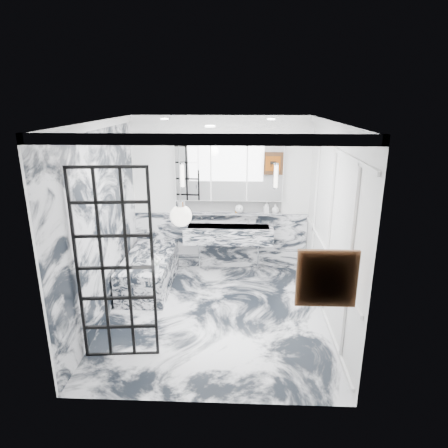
{
  "coord_description": "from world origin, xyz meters",
  "views": [
    {
      "loc": [
        0.35,
        -5.25,
        3.11
      ],
      "look_at": [
        0.11,
        0.5,
        1.26
      ],
      "focal_mm": 32.0,
      "sensor_mm": 36.0,
      "label": 1
    }
  ],
  "objects_px": {
    "crittall_door": "(115,268)",
    "mirror_cabinet": "(229,173)",
    "bathtub": "(149,271)",
    "trough_sink": "(229,234)"
  },
  "relations": [
    {
      "from": "crittall_door",
      "to": "bathtub",
      "type": "distance_m",
      "value": 2.12
    },
    {
      "from": "trough_sink",
      "to": "mirror_cabinet",
      "type": "bearing_deg",
      "value": 90.0
    },
    {
      "from": "crittall_door",
      "to": "mirror_cabinet",
      "type": "relative_size",
      "value": 1.25
    },
    {
      "from": "crittall_door",
      "to": "mirror_cabinet",
      "type": "bearing_deg",
      "value": 60.41
    },
    {
      "from": "bathtub",
      "to": "mirror_cabinet",
      "type": "bearing_deg",
      "value": 32.06
    },
    {
      "from": "trough_sink",
      "to": "mirror_cabinet",
      "type": "distance_m",
      "value": 1.1
    },
    {
      "from": "crittall_door",
      "to": "trough_sink",
      "type": "xyz_separation_m",
      "value": [
        1.25,
        2.57,
        -0.46
      ]
    },
    {
      "from": "trough_sink",
      "to": "bathtub",
      "type": "relative_size",
      "value": 0.97
    },
    {
      "from": "trough_sink",
      "to": "bathtub",
      "type": "xyz_separation_m",
      "value": [
        -1.33,
        -0.66,
        -0.45
      ]
    },
    {
      "from": "trough_sink",
      "to": "crittall_door",
      "type": "bearing_deg",
      "value": -116.0
    }
  ]
}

